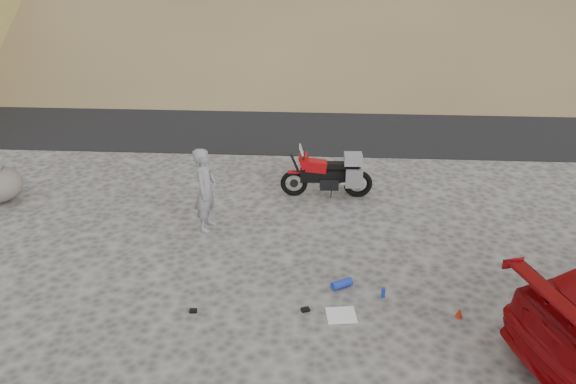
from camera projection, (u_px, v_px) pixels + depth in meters
name	position (u px, v px, depth m)	size (l,w,h in m)	color
ground	(246.00, 258.00, 11.25)	(140.00, 140.00, 0.00)	#474441
road	(280.00, 118.00, 19.35)	(120.00, 7.00, 0.05)	black
motorcycle	(331.00, 175.00, 13.56)	(2.25, 0.69, 1.33)	black
man	(208.00, 228.00, 12.36)	(0.68, 0.45, 1.86)	gray
gear_white_cloth	(341.00, 315.00, 9.58)	(0.50, 0.44, 0.02)	white
gear_blue_mat	(342.00, 284.00, 10.29)	(0.16, 0.16, 0.40)	#1C31A9
gear_bottle	(383.00, 293.00, 10.02)	(0.07, 0.07, 0.19)	#1C31A9
gear_funnel	(459.00, 313.00, 9.52)	(0.13, 0.13, 0.17)	#AD210B
gear_glove_a	(305.00, 310.00, 9.70)	(0.15, 0.10, 0.04)	black
gear_glove_b	(193.00, 311.00, 9.67)	(0.13, 0.10, 0.04)	black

